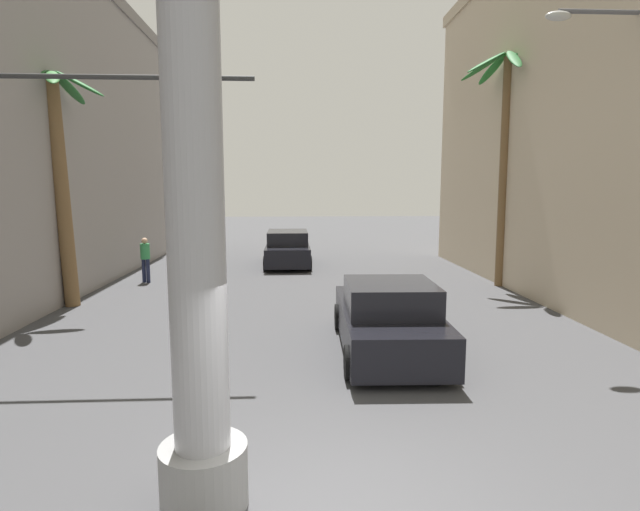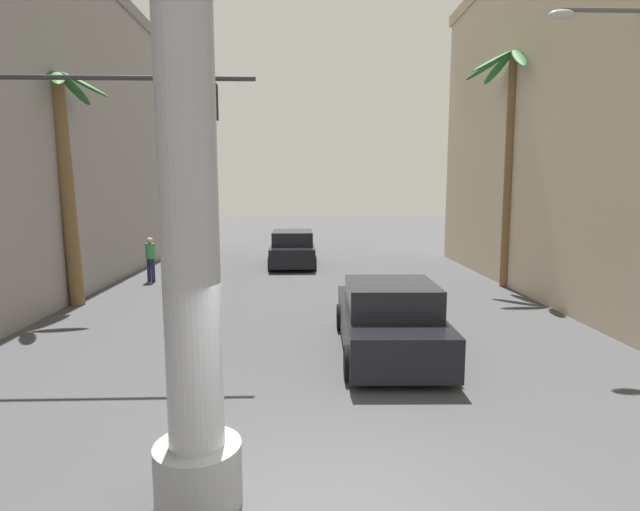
# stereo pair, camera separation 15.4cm
# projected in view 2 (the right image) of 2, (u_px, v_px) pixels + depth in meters

# --- Properties ---
(ground_plane) EXTENTS (93.36, 93.36, 0.00)m
(ground_plane) POSITION_uv_depth(u_px,v_px,m) (314.00, 304.00, 15.09)
(ground_plane) COLOR #424244
(street_lamp) EXTENTS (2.35, 0.28, 7.36)m
(street_lamp) POSITION_uv_depth(u_px,v_px,m) (627.00, 145.00, 10.93)
(street_lamp) COLOR #59595E
(street_lamp) RESTS_ON ground
(traffic_light_mast) EXTENTS (5.98, 0.32, 5.74)m
(traffic_light_mast) POSITION_uv_depth(u_px,v_px,m) (56.00, 156.00, 9.95)
(traffic_light_mast) COLOR #333333
(traffic_light_mast) RESTS_ON ground
(car_lead) EXTENTS (2.17, 4.70, 1.56)m
(car_lead) POSITION_uv_depth(u_px,v_px,m) (389.00, 320.00, 10.60)
(car_lead) COLOR black
(car_lead) RESTS_ON ground
(car_far) EXTENTS (2.08, 4.69, 1.56)m
(car_far) POSITION_uv_depth(u_px,v_px,m) (293.00, 249.00, 22.68)
(car_far) COLOR black
(car_far) RESTS_ON ground
(palm_tree_mid_right) EXTENTS (3.23, 3.17, 8.12)m
(palm_tree_mid_right) POSITION_uv_depth(u_px,v_px,m) (510.00, 130.00, 17.16)
(palm_tree_mid_right) COLOR brown
(palm_tree_mid_right) RESTS_ON ground
(palm_tree_mid_left) EXTENTS (2.73, 2.84, 6.79)m
(palm_tree_mid_left) POSITION_uv_depth(u_px,v_px,m) (65.00, 171.00, 14.42)
(palm_tree_mid_left) COLOR brown
(palm_tree_mid_left) RESTS_ON ground
(pedestrian_far_left) EXTENTS (0.46, 0.46, 1.67)m
(pedestrian_far_left) POSITION_uv_depth(u_px,v_px,m) (150.00, 256.00, 18.51)
(pedestrian_far_left) COLOR #1E233F
(pedestrian_far_left) RESTS_ON ground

